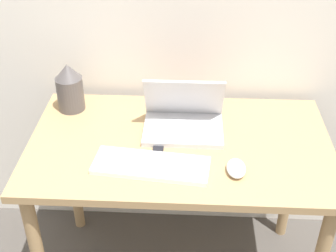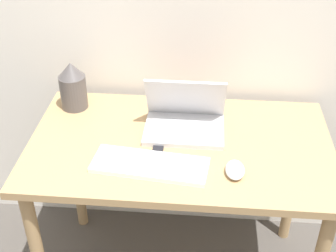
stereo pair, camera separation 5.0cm
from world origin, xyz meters
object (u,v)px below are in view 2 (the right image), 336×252
(laptop, at_px, (185,118))
(vase, at_px, (73,86))
(mouse, at_px, (235,170))
(mp3_player, at_px, (158,150))
(keyboard, at_px, (150,165))

(laptop, height_order, vase, laptop)
(laptop, xyz_separation_m, mouse, (0.19, -0.26, -0.03))
(mouse, bearing_deg, vase, 149.90)
(mouse, bearing_deg, laptop, 126.41)
(laptop, bearing_deg, mouse, -53.59)
(laptop, xyz_separation_m, mp3_player, (-0.09, -0.15, -0.04))
(laptop, relative_size, keyboard, 0.73)
(vase, xyz_separation_m, mp3_player, (0.38, -0.28, -0.10))
(keyboard, xyz_separation_m, mouse, (0.29, -0.01, 0.00))
(laptop, xyz_separation_m, vase, (-0.47, 0.13, 0.05))
(keyboard, distance_m, vase, 0.53)
(mouse, bearing_deg, mp3_player, 159.79)
(mouse, bearing_deg, keyboard, 178.69)
(keyboard, bearing_deg, mp3_player, 79.71)
(laptop, distance_m, vase, 0.49)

